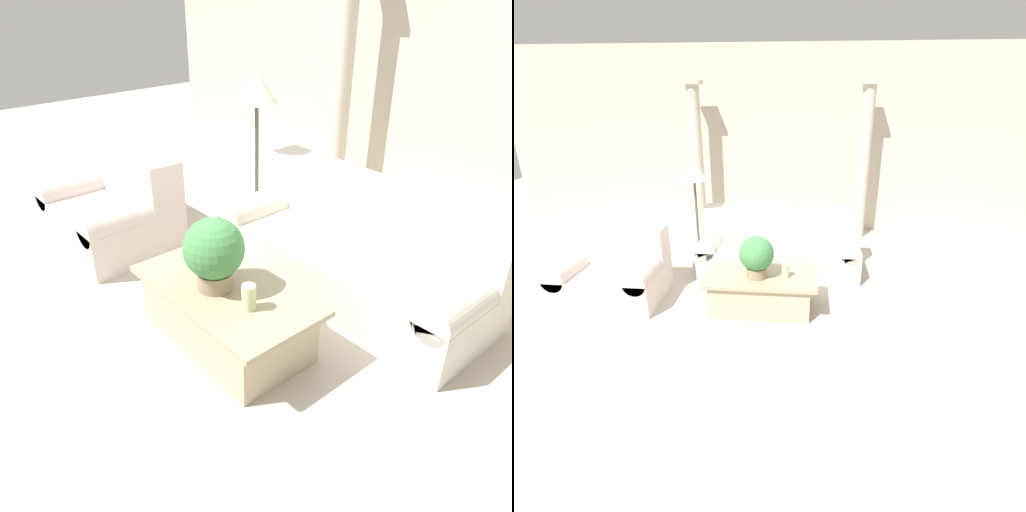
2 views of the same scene
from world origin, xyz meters
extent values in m
plane|color=#BCB2A3|center=(0.00, 0.00, 0.00)|extent=(16.00, 16.00, 0.00)
cube|color=beige|center=(0.00, 2.88, 1.60)|extent=(10.00, 0.06, 3.20)
cube|color=beige|center=(0.26, 0.83, 0.20)|extent=(2.27, 0.92, 0.40)
cube|color=beige|center=(0.26, 1.13, 0.63)|extent=(2.27, 0.32, 0.46)
cylinder|color=beige|center=(-0.74, 0.83, 0.43)|extent=(0.28, 0.92, 0.28)
cylinder|color=beige|center=(1.25, 0.83, 0.43)|extent=(0.28, 0.92, 0.28)
cube|color=beige|center=(-1.77, -0.25, 0.20)|extent=(1.26, 0.92, 0.40)
cube|color=beige|center=(-1.77, 0.05, 0.63)|extent=(1.26, 0.32, 0.46)
cylinder|color=beige|center=(-2.26, -0.25, 0.43)|extent=(0.28, 0.92, 0.28)
cylinder|color=beige|center=(-1.28, -0.25, 0.43)|extent=(0.28, 0.92, 0.28)
cube|color=tan|center=(0.12, -0.31, 0.20)|extent=(1.17, 0.64, 0.40)
cube|color=tan|center=(0.12, -0.31, 0.42)|extent=(1.33, 0.72, 0.04)
cylinder|color=#937F60|center=(0.08, -0.36, 0.50)|extent=(0.24, 0.24, 0.12)
sphere|color=#428447|center=(0.08, -0.36, 0.74)|extent=(0.41, 0.41, 0.41)
cylinder|color=beige|center=(0.41, -0.34, 0.53)|extent=(0.09, 0.09, 0.17)
cylinder|color=#4C473D|center=(-0.94, 0.88, 0.01)|extent=(0.25, 0.25, 0.03)
cylinder|color=#4C473D|center=(-0.94, 0.88, 0.67)|extent=(0.04, 0.04, 1.27)
cone|color=beige|center=(-0.94, 0.88, 1.44)|extent=(0.36, 0.36, 0.27)
cylinder|color=beige|center=(-1.31, 2.42, 1.28)|extent=(0.22, 0.22, 2.55)
cube|color=beige|center=(-1.31, 2.42, 2.58)|extent=(0.30, 0.30, 0.06)
cylinder|color=beige|center=(1.56, 2.42, 1.28)|extent=(0.22, 0.22, 2.55)
cube|color=beige|center=(1.56, 2.42, 2.58)|extent=(0.30, 0.30, 0.06)
camera|label=1|loc=(2.39, -1.96, 2.29)|focal=35.00mm
camera|label=2|loc=(0.63, -4.54, 2.47)|focal=28.00mm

